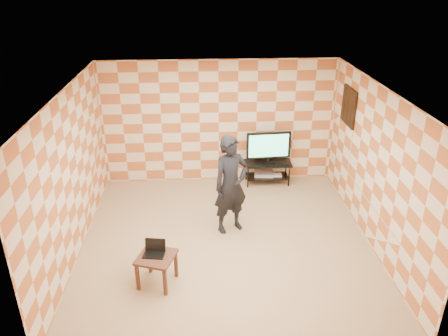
{
  "coord_description": "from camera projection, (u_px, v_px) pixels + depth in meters",
  "views": [
    {
      "loc": [
        -0.42,
        -6.41,
        4.43
      ],
      "look_at": [
        0.0,
        0.6,
        1.15
      ],
      "focal_mm": 35.0,
      "sensor_mm": 36.0,
      "label": 1
    }
  ],
  "objects": [
    {
      "name": "wall_right",
      "position": [
        376.0,
        169.0,
        7.26
      ],
      "size": [
        0.02,
        5.0,
        2.7
      ],
      "primitive_type": "cube",
      "color": "beige",
      "rests_on": "ground"
    },
    {
      "name": "side_table",
      "position": [
        156.0,
        261.0,
        6.52
      ],
      "size": [
        0.66,
        0.66,
        0.5
      ],
      "color": "#332016",
      "rests_on": "floor"
    },
    {
      "name": "ceiling",
      "position": [
        226.0,
        91.0,
        6.55
      ],
      "size": [
        5.0,
        5.0,
        0.02
      ],
      "primitive_type": "cube",
      "color": "white",
      "rests_on": "wall_back"
    },
    {
      "name": "tv",
      "position": [
        269.0,
        146.0,
        9.38
      ],
      "size": [
        0.96,
        0.2,
        0.7
      ],
      "color": "black",
      "rests_on": "tv_stand"
    },
    {
      "name": "wall_art",
      "position": [
        349.0,
        106.0,
        8.41
      ],
      "size": [
        0.04,
        0.72,
        0.72
      ],
      "color": "black",
      "rests_on": "wall_right"
    },
    {
      "name": "wall_front",
      "position": [
        241.0,
        269.0,
        4.86
      ],
      "size": [
        5.0,
        0.02,
        2.7
      ],
      "primitive_type": "cube",
      "color": "beige",
      "rests_on": "ground"
    },
    {
      "name": "wall_back",
      "position": [
        219.0,
        122.0,
        9.39
      ],
      "size": [
        5.0,
        0.02,
        2.7
      ],
      "primitive_type": "cube",
      "color": "beige",
      "rests_on": "ground"
    },
    {
      "name": "laptop",
      "position": [
        155.0,
        250.0,
        6.53
      ],
      "size": [
        0.34,
        0.29,
        0.21
      ],
      "color": "black",
      "rests_on": "side_table"
    },
    {
      "name": "dvd_player",
      "position": [
        264.0,
        174.0,
        9.7
      ],
      "size": [
        0.43,
        0.33,
        0.07
      ],
      "primitive_type": "cube",
      "rotation": [
        0.0,
        0.0,
        -0.1
      ],
      "color": "#ADADAF",
      "rests_on": "tv_stand"
    },
    {
      "name": "wall_left",
      "position": [
        71.0,
        176.0,
        6.99
      ],
      "size": [
        0.02,
        5.0,
        2.7
      ],
      "primitive_type": "cube",
      "color": "beige",
      "rests_on": "ground"
    },
    {
      "name": "person",
      "position": [
        231.0,
        185.0,
        7.68
      ],
      "size": [
        0.79,
        0.68,
        1.82
      ],
      "primitive_type": "imported",
      "rotation": [
        0.0,
        0.0,
        0.44
      ],
      "color": "black",
      "rests_on": "floor"
    },
    {
      "name": "floor",
      "position": [
        226.0,
        241.0,
        7.7
      ],
      "size": [
        5.0,
        5.0,
        0.0
      ],
      "primitive_type": "plane",
      "color": "#A28163",
      "rests_on": "ground"
    },
    {
      "name": "game_console",
      "position": [
        277.0,
        175.0,
        9.68
      ],
      "size": [
        0.21,
        0.16,
        0.05
      ],
      "primitive_type": "cube",
      "rotation": [
        0.0,
        0.0,
        -0.06
      ],
      "color": "silver",
      "rests_on": "tv_stand"
    },
    {
      "name": "tv_stand",
      "position": [
        268.0,
        168.0,
        9.61
      ],
      "size": [
        1.02,
        0.46,
        0.5
      ],
      "color": "black",
      "rests_on": "floor"
    }
  ]
}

